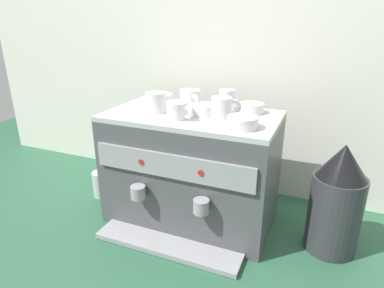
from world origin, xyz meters
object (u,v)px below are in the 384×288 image
object	(u,v)px
ceramic_bowl_1	(203,109)
milk_pitcher	(102,184)
ceramic_cup_1	(190,99)
ceramic_cup_2	(227,100)
ceramic_bowl_2	(161,99)
coffee_grinder	(337,201)
ceramic_cup_3	(223,109)
ceramic_bowl_0	(251,108)
ceramic_cup_4	(178,110)
ceramic_cup_0	(156,102)
espresso_machine	(192,168)
ceramic_bowl_3	(242,123)

from	to	relation	value
ceramic_bowl_1	milk_pitcher	world-z (taller)	ceramic_bowl_1
ceramic_cup_1	ceramic_cup_2	world-z (taller)	ceramic_cup_2
ceramic_cup_2	ceramic_bowl_2	xyz separation A→B (m)	(-0.29, -0.02, -0.02)
ceramic_bowl_1	coffee_grinder	size ratio (longest dim) A/B	0.26
ceramic_cup_1	ceramic_bowl_2	bearing A→B (deg)	174.90
ceramic_cup_3	ceramic_bowl_0	bearing A→B (deg)	60.90
ceramic_cup_4	coffee_grinder	bearing A→B (deg)	7.71
ceramic_bowl_0	milk_pitcher	distance (m)	0.80
ceramic_cup_0	milk_pitcher	world-z (taller)	ceramic_cup_0
ceramic_cup_2	ceramic_cup_4	world-z (taller)	ceramic_cup_2
ceramic_cup_3	ceramic_bowl_2	world-z (taller)	ceramic_cup_3
milk_pitcher	ceramic_cup_4	bearing A→B (deg)	-9.21
espresso_machine	ceramic_cup_0	world-z (taller)	ceramic_cup_0
ceramic_cup_1	milk_pitcher	xyz separation A→B (m)	(-0.43, -0.09, -0.43)
ceramic_cup_1	milk_pitcher	distance (m)	0.61
ceramic_cup_0	coffee_grinder	world-z (taller)	ceramic_cup_0
ceramic_bowl_0	ceramic_cup_1	bearing A→B (deg)	-174.54
ceramic_cup_4	espresso_machine	bearing A→B (deg)	74.00
ceramic_cup_2	ceramic_bowl_3	distance (m)	0.24
ceramic_cup_0	coffee_grinder	xyz separation A→B (m)	(0.69, 0.03, -0.30)
coffee_grinder	ceramic_bowl_3	bearing A→B (deg)	-163.85
ceramic_bowl_0	ceramic_bowl_1	world-z (taller)	same
ceramic_cup_0	ceramic_cup_2	xyz separation A→B (m)	(0.25, 0.14, 0.00)
ceramic_cup_0	milk_pitcher	xyz separation A→B (m)	(-0.33, 0.02, -0.44)
ceramic_cup_3	ceramic_cup_4	distance (m)	0.16
ceramic_cup_1	ceramic_cup_2	distance (m)	0.15
ceramic_cup_1	ceramic_cup_3	distance (m)	0.20
ceramic_cup_2	ceramic_bowl_3	world-z (taller)	ceramic_cup_2
ceramic_cup_4	ceramic_bowl_0	size ratio (longest dim) A/B	1.14
ceramic_bowl_0	ceramic_bowl_1	distance (m)	0.19
ceramic_cup_4	ceramic_bowl_2	bearing A→B (deg)	133.47
ceramic_bowl_0	ceramic_bowl_2	world-z (taller)	ceramic_bowl_2
ceramic_bowl_3	coffee_grinder	bearing A→B (deg)	16.15
ceramic_cup_0	ceramic_cup_3	size ratio (longest dim) A/B	1.19
ceramic_cup_2	ceramic_bowl_2	world-z (taller)	ceramic_cup_2
espresso_machine	ceramic_bowl_1	xyz separation A→B (m)	(0.04, 0.02, 0.25)
ceramic_cup_3	milk_pitcher	distance (m)	0.74
ceramic_cup_3	ceramic_bowl_3	distance (m)	0.11
ceramic_cup_3	milk_pitcher	world-z (taller)	ceramic_cup_3
ceramic_cup_1	ceramic_cup_3	bearing A→B (deg)	-32.44
ceramic_cup_4	ceramic_bowl_3	size ratio (longest dim) A/B	1.05
ceramic_cup_1	ceramic_bowl_0	size ratio (longest dim) A/B	1.08
ceramic_bowl_2	espresso_machine	bearing A→B (deg)	-27.42
ceramic_bowl_3	coffee_grinder	distance (m)	0.44
ceramic_cup_0	ceramic_bowl_3	world-z (taller)	ceramic_cup_0
ceramic_cup_0	ceramic_cup_4	distance (m)	0.13
ceramic_cup_4	ceramic_bowl_1	world-z (taller)	ceramic_cup_4
ceramic_cup_3	ceramic_bowl_0	distance (m)	0.15
ceramic_cup_4	ceramic_bowl_1	size ratio (longest dim) A/B	1.04
ceramic_cup_1	ceramic_bowl_3	xyz separation A→B (m)	(0.26, -0.18, -0.02)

